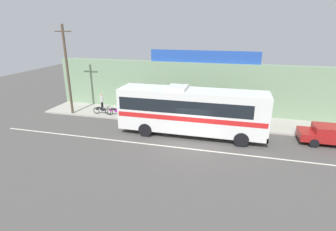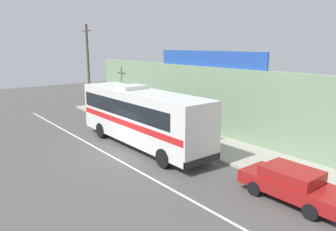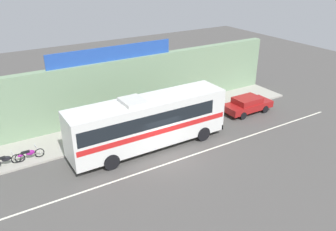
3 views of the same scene
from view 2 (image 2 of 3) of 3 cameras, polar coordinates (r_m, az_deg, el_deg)
The scene contains 13 objects.
ground_plane at distance 19.29m, azimuth -8.25°, elevation -6.65°, with size 70.00×70.00×0.00m, color #4F4C49.
sidewalk_slab at distance 22.20m, azimuth 3.40°, elevation -3.75°, with size 30.00×3.60×0.14m, color #A8A399.
storefront_facade at distance 23.13m, azimuth 7.44°, elevation 2.76°, with size 30.00×0.70×4.80m, color gray.
storefront_billboard at distance 23.03m, azimuth 7.09°, elevation 10.12°, with size 10.01×0.12×1.10m, color #234CAD.
road_center_stripe at distance 18.93m, azimuth -10.35°, elevation -7.10°, with size 30.00×0.14×0.01m, color silver.
intercity_bus at distance 19.92m, azimuth -4.93°, elevation 0.24°, with size 11.03×2.62×3.78m.
parked_car at distance 14.29m, azimuth 21.44°, elevation -11.32°, with size 4.29×1.88×1.37m.
utility_pole at distance 30.72m, azimuth -14.15°, elevation 8.46°, with size 1.60×0.22×8.02m.
motorcycle_orange at distance 27.60m, azimuth -9.26°, elevation 0.43°, with size 1.83×0.56×0.94m.
motorcycle_green at distance 24.40m, azimuth -5.05°, elevation -1.07°, with size 1.95×0.56×0.94m.
motorcycle_red at distance 28.84m, azimuth -10.61°, elevation 0.90°, with size 1.84×0.56×0.94m.
pedestrian_far_left at distance 29.81m, azimuth -9.18°, elevation 2.41°, with size 0.30×0.48×1.68m.
pedestrian_near_shop at distance 20.63m, azimuth 7.07°, elevation -1.95°, with size 0.30×0.48×1.75m.
Camera 2 is at (15.79, -9.09, 6.33)m, focal length 33.86 mm.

